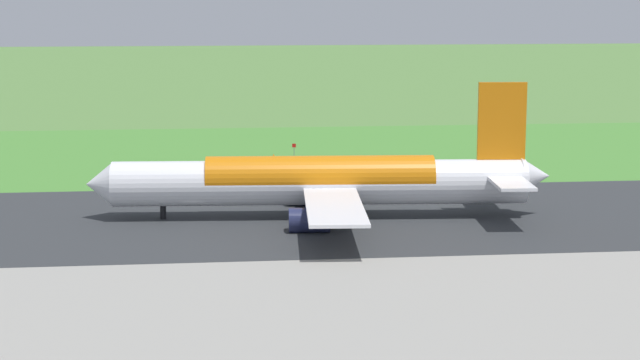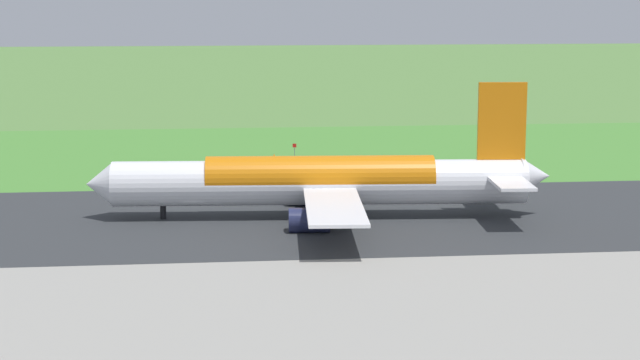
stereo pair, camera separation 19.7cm
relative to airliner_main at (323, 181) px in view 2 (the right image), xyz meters
name	(u,v)px [view 2 (the right image)]	position (x,y,z in m)	size (l,w,h in m)	color
ground_plane	(194,221)	(14.97, -0.02, -4.35)	(800.00, 800.00, 0.00)	#547F3D
runway_asphalt	(194,220)	(14.97, -0.02, -4.32)	(600.00, 39.70, 0.06)	#2D3033
grass_verge_foreground	(197,161)	(14.97, -44.21, -4.33)	(600.00, 80.00, 0.04)	#478534
airliner_main	(323,181)	(0.00, 0.00, 0.00)	(54.14, 44.30, 15.88)	white
no_stopping_sign	(295,149)	(-0.43, -45.66, -2.97)	(0.60, 0.10, 2.32)	slate
traffic_cone_orange	(274,155)	(2.71, -47.10, -4.08)	(0.40, 0.40, 0.55)	orange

